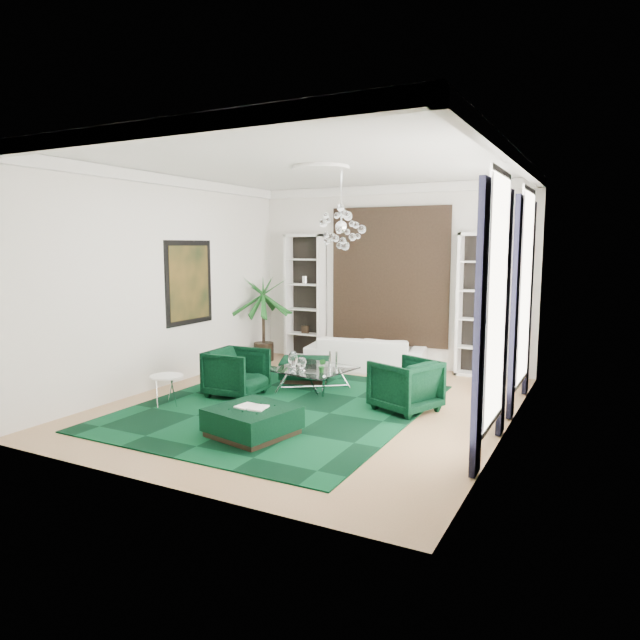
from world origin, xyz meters
The scene contains 30 objects.
floor centered at (0.00, 0.00, -0.01)m, with size 6.00×7.00×0.02m, color tan.
ceiling centered at (0.00, 0.00, 3.81)m, with size 6.00×7.00×0.02m, color white.
wall_back centered at (0.00, 3.51, 1.90)m, with size 6.00×0.02×3.80m, color silver.
wall_front centered at (0.00, -3.51, 1.90)m, with size 6.00×0.02×3.80m, color silver.
wall_left centered at (-3.01, 0.00, 1.90)m, with size 0.02×7.00×3.80m, color silver.
wall_right centered at (3.01, 0.00, 1.90)m, with size 0.02×7.00×3.80m, color silver.
crown_molding centered at (0.00, 0.00, 3.70)m, with size 6.00×7.00×0.18m, color white, non-canonical shape.
ceiling_medallion centered at (0.00, 0.30, 3.77)m, with size 0.90×0.90×0.05m, color white.
tapestry centered at (0.00, 3.46, 1.90)m, with size 2.50×0.06×2.80m, color black.
shelving_left centered at (-1.95, 3.31, 1.40)m, with size 0.90×0.38×2.80m, color white, non-canonical shape.
shelving_right centered at (1.95, 3.31, 1.40)m, with size 0.90×0.38×2.80m, color white, non-canonical shape.
painting centered at (-2.97, 0.60, 1.85)m, with size 0.04×1.30×1.60m, color black.
window_near centered at (2.99, -0.90, 1.90)m, with size 0.03×1.10×2.90m, color white.
curtain_near_a centered at (2.96, -1.68, 1.65)m, with size 0.07×0.30×3.25m, color black.
curtain_near_b centered at (2.96, -0.12, 1.65)m, with size 0.07×0.30×3.25m, color black.
window_far centered at (2.99, 1.50, 1.90)m, with size 0.03×1.10×2.90m, color white.
curtain_far_a centered at (2.96, 0.72, 1.65)m, with size 0.07×0.30×3.25m, color black.
curtain_far_b centered at (2.96, 2.28, 1.65)m, with size 0.07×0.30×3.25m, color black.
rug centered at (-0.38, -0.35, 0.01)m, with size 4.20×5.00×0.02m, color black.
sofa centered at (-0.23, 2.74, 0.35)m, with size 2.39×0.94×0.70m, color white.
armchair_left centered at (-1.39, -0.13, 0.41)m, with size 0.87×0.89×0.81m, color black.
armchair_right centered at (1.44, 0.36, 0.41)m, with size 0.87×0.89×0.81m, color black.
coffee_table centered at (-0.39, 0.78, 0.21)m, with size 1.20×1.20×0.41m, color white, non-canonical shape.
ottoman_side centered at (-0.92, 1.42, 0.20)m, with size 0.90×0.90×0.40m, color black.
ottoman_front centered at (0.01, -1.72, 0.20)m, with size 1.00×1.00×0.40m, color black.
book centered at (0.01, -1.72, 0.42)m, with size 0.42×0.28×0.03m, color white.
side_table centered at (-1.99, -1.17, 0.25)m, with size 0.52×0.52×0.50m, color white.
palm centered at (-2.65, 2.66, 1.20)m, with size 1.50×1.50×2.40m, color #19591E, non-canonical shape.
chandelier centered at (0.23, 0.58, 2.85)m, with size 0.80×0.80×0.72m, color white, non-canonical shape.
table_plant centered at (-0.09, 0.53, 0.53)m, with size 0.13×0.11×0.24m, color #19591E.
Camera 1 is at (4.22, -7.89, 2.57)m, focal length 32.00 mm.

